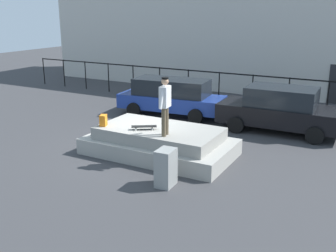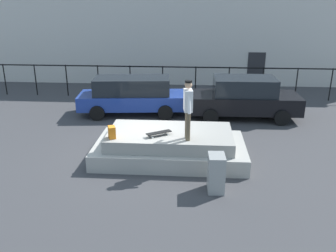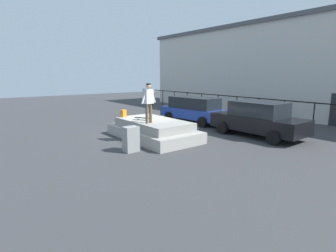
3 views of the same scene
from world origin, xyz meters
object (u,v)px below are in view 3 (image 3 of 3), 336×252
Objects in this scene: car_black_sedan_mid at (258,119)px; utility_box at (131,139)px; backpack at (123,113)px; skateboard at (142,118)px; skateboarder at (149,100)px; car_blue_hatchback_near at (194,109)px.

utility_box is at bearing -103.04° from car_black_sedan_mid.
utility_box is at bearing 45.46° from backpack.
skateboard is at bearing -123.32° from car_black_sedan_mid.
skateboard is 1.45m from backpack.
skateboarder is 2.47m from backpack.
car_blue_hatchback_near is at bearing 161.83° from backpack.
skateboarder is at bearing -63.77° from car_blue_hatchback_near.
utility_box is (1.71, -1.64, -0.50)m from skateboard.
car_black_sedan_mid reaches higher than car_blue_hatchback_near.
backpack is (-1.42, -0.29, 0.09)m from skateboard.
car_blue_hatchback_near is 4.66× the size of utility_box.
car_blue_hatchback_near reaches higher than skateboard.
skateboarder is at bearing 70.92° from backpack.
car_black_sedan_mid is at bearing 74.24° from utility_box.
utility_box is (0.82, -1.43, -1.45)m from skateboarder.
skateboard is 2.42m from utility_box.
skateboarder is 5.96m from car_blue_hatchback_near.
skateboard is 0.16× the size of car_blue_hatchback_near.
skateboarder is 1.32m from skateboard.
backpack is 0.08× the size of car_black_sedan_mid.
car_blue_hatchback_near is at bearing 178.31° from car_black_sedan_mid.
car_black_sedan_mid reaches higher than skateboard.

